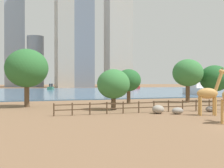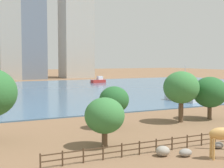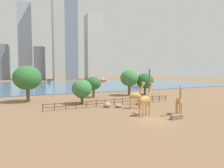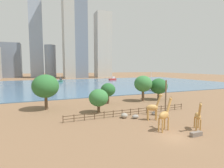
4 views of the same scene
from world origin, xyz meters
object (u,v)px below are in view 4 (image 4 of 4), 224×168
at_px(tree_right_small, 99,98).
at_px(boat_sailboat, 150,87).
at_px(boulder_by_pole, 135,117).
at_px(boulder_near_fence, 154,113).
at_px(giraffe_companion, 198,116).
at_px(tree_center_broad, 159,86).
at_px(boulder_small, 124,115).
at_px(giraffe_tall, 153,107).
at_px(giraffe_young, 165,115).
at_px(tree_right_tall, 108,90).
at_px(boat_tug, 61,81).
at_px(tree_left_large, 143,84).
at_px(boat_ferry, 113,79).
at_px(utility_pole, 166,98).
at_px(tree_left_small, 46,86).
at_px(feeding_trough, 196,134).

distance_m(tree_right_small, boat_sailboat, 39.91).
bearing_deg(boulder_by_pole, boulder_near_fence, 8.90).
relative_size(giraffe_companion, tree_center_broad, 0.73).
bearing_deg(giraffe_companion, boulder_small, -105.40).
distance_m(giraffe_tall, giraffe_young, 5.27).
relative_size(giraffe_companion, boulder_by_pole, 3.55).
distance_m(boulder_small, tree_right_small, 6.85).
relative_size(boulder_near_fence, tree_right_tall, 0.20).
relative_size(giraffe_tall, boat_tug, 0.87).
bearing_deg(tree_left_large, boat_ferry, 73.58).
bearing_deg(boat_sailboat, utility_pole, -35.85).
height_order(boulder_by_pole, boulder_small, boulder_small).
height_order(giraffe_companion, boat_ferry, giraffe_companion).
xyz_separation_m(tree_left_large, boat_sailboat, (15.00, 18.41, -3.41)).
bearing_deg(utility_pole, boulder_by_pole, 173.77).
height_order(tree_left_small, boat_sailboat, tree_left_small).
distance_m(boulder_by_pole, feeding_trough, 11.05).
distance_m(giraffe_young, boulder_small, 8.74).
bearing_deg(boulder_near_fence, feeding_trough, -95.88).
bearing_deg(boulder_near_fence, giraffe_companion, -83.58).
relative_size(boulder_by_pole, tree_left_large, 0.18).
xyz_separation_m(giraffe_companion, tree_left_small, (-20.76, 22.27, 3.14)).
height_order(giraffe_companion, boulder_small, giraffe_companion).
xyz_separation_m(tree_right_small, boat_tug, (0.98, 81.05, -2.15)).
relative_size(feeding_trough, boat_sailboat, 0.21).
relative_size(feeding_trough, tree_right_small, 0.36).
xyz_separation_m(utility_pole, boulder_near_fence, (-1.59, 1.42, -3.18)).
relative_size(boulder_by_pole, boat_ferry, 0.22).
distance_m(boat_ferry, boat_sailboat, 58.34).
xyz_separation_m(giraffe_companion, boulder_by_pole, (-5.76, 8.71, -1.75)).
xyz_separation_m(giraffe_companion, boulder_near_fence, (-1.06, 9.45, -1.79)).
bearing_deg(giraffe_companion, boulder_by_pole, -109.39).
bearing_deg(tree_center_broad, tree_right_tall, 178.59).
relative_size(tree_right_tall, boat_ferry, 0.93).
distance_m(boulder_near_fence, boat_tug, 87.21).
height_order(boulder_near_fence, boat_tug, boat_tug).
relative_size(tree_right_small, boat_sailboat, 0.58).
bearing_deg(giraffe_young, boulder_small, 88.94).
height_order(giraffe_companion, feeding_trough, giraffe_companion).
height_order(boulder_near_fence, feeding_trough, boulder_near_fence).
relative_size(utility_pole, boulder_small, 5.36).
distance_m(boulder_by_pole, tree_left_small, 20.80).
bearing_deg(boulder_by_pole, giraffe_tall, -39.55).
distance_m(giraffe_companion, boulder_small, 12.43).
distance_m(boulder_small, feeding_trough, 12.69).
height_order(boulder_near_fence, tree_left_large, tree_left_large).
height_order(giraffe_young, utility_pole, utility_pole).
bearing_deg(boulder_small, boat_sailboat, 48.95).
xyz_separation_m(tree_center_broad, boat_ferry, (17.13, 76.18, -2.94)).
distance_m(boulder_small, boat_ferry, 95.52).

